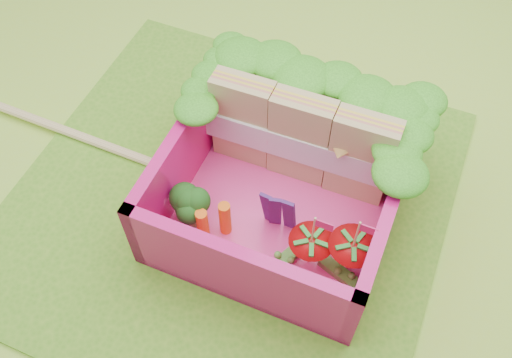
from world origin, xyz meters
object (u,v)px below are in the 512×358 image
object	(u,v)px
bento_box	(282,185)
strawberry_left	(310,251)
chopsticks	(105,145)
sandwich_stack	(301,139)
strawberry_right	(350,257)
broccoli	(185,206)

from	to	relation	value
bento_box	strawberry_left	size ratio (longest dim) A/B	2.65
chopsticks	sandwich_stack	bearing A→B (deg)	13.15
sandwich_stack	strawberry_right	world-z (taller)	sandwich_stack
broccoli	chopsticks	world-z (taller)	broccoli
bento_box	strawberry_left	bearing A→B (deg)	-45.55
sandwich_stack	strawberry_right	xyz separation A→B (m)	(0.50, -0.54, -0.17)
broccoli	chopsticks	size ratio (longest dim) A/B	0.13
bento_box	chopsticks	distance (m)	1.27
bento_box	broccoli	xyz separation A→B (m)	(-0.47, -0.32, -0.04)
bento_box	strawberry_left	distance (m)	0.42
strawberry_left	chopsticks	xyz separation A→B (m)	(-1.53, 0.29, -0.16)
sandwich_stack	broccoli	size ratio (longest dim) A/B	3.84
strawberry_left	chopsticks	size ratio (longest dim) A/B	0.22
bento_box	broccoli	world-z (taller)	bento_box
bento_box	chopsticks	world-z (taller)	bento_box
chopsticks	strawberry_right	bearing A→B (deg)	-7.99
sandwich_stack	strawberry_left	xyz separation A→B (m)	(0.28, -0.59, -0.18)
chopsticks	broccoli	bearing A→B (deg)	-22.83
sandwich_stack	bento_box	bearing A→B (deg)	-90.96
broccoli	sandwich_stack	bearing A→B (deg)	52.82
sandwich_stack	strawberry_left	size ratio (longest dim) A/B	2.38
strawberry_left	sandwich_stack	bearing A→B (deg)	115.37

